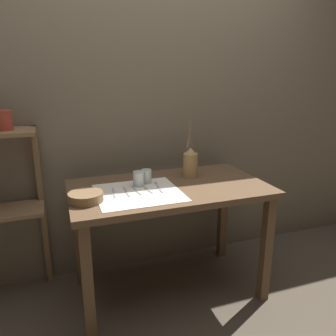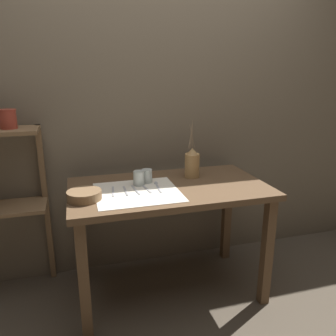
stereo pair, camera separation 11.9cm
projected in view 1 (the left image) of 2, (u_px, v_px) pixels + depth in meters
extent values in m
plane|color=brown|center=(169.00, 289.00, 2.33)|extent=(12.00, 12.00, 0.00)
cube|color=#6B5E4C|center=(148.00, 113.00, 2.42)|extent=(7.00, 0.06, 2.40)
cube|color=brown|center=(169.00, 189.00, 2.12)|extent=(1.27, 0.71, 0.04)
cube|color=brown|center=(88.00, 285.00, 1.78)|extent=(0.06, 0.06, 0.74)
cube|color=brown|center=(266.00, 249.00, 2.15)|extent=(0.06, 0.06, 0.74)
cube|color=brown|center=(79.00, 236.00, 2.32)|extent=(0.06, 0.06, 0.74)
cube|color=brown|center=(223.00, 214.00, 2.68)|extent=(0.06, 0.06, 0.74)
cube|color=brown|center=(42.00, 208.00, 2.28)|extent=(0.04, 0.04, 1.15)
cube|color=silver|center=(138.00, 193.00, 1.99)|extent=(0.51, 0.47, 0.00)
cylinder|color=#A87F4C|center=(190.00, 165.00, 2.28)|extent=(0.10, 0.10, 0.17)
cone|color=#A87F4C|center=(191.00, 151.00, 2.25)|extent=(0.08, 0.08, 0.04)
cylinder|color=#847056|center=(189.00, 134.00, 2.21)|extent=(0.03, 0.01, 0.19)
cylinder|color=#847056|center=(190.00, 137.00, 2.23)|extent=(0.02, 0.01, 0.15)
cylinder|color=#847056|center=(190.00, 135.00, 2.23)|extent=(0.01, 0.02, 0.17)
cylinder|color=#847056|center=(188.00, 139.00, 2.23)|extent=(0.02, 0.01, 0.12)
cylinder|color=#847056|center=(190.00, 136.00, 2.24)|extent=(0.04, 0.02, 0.16)
cylinder|color=brown|center=(86.00, 197.00, 1.85)|extent=(0.20, 0.20, 0.05)
cylinder|color=#B7C1BC|center=(139.00, 179.00, 2.10)|extent=(0.07, 0.07, 0.09)
cylinder|color=#B7C1BC|center=(146.00, 176.00, 2.15)|extent=(0.07, 0.07, 0.09)
cube|color=#A8A8AD|center=(114.00, 193.00, 1.98)|extent=(0.03, 0.17, 0.00)
cube|color=#A8A8AD|center=(126.00, 192.00, 1.99)|extent=(0.01, 0.17, 0.00)
cube|color=#A8A8AD|center=(136.00, 190.00, 2.02)|extent=(0.03, 0.17, 0.00)
cube|color=#A8A8AD|center=(147.00, 189.00, 2.04)|extent=(0.03, 0.17, 0.00)
sphere|color=#A8A8AD|center=(142.00, 185.00, 2.11)|extent=(0.02, 0.02, 0.02)
cube|color=#A8A8AD|center=(159.00, 188.00, 2.06)|extent=(0.02, 0.17, 0.00)
sphere|color=#A8A8AD|center=(156.00, 183.00, 2.14)|extent=(0.02, 0.02, 0.02)
cylinder|color=#9E3828|center=(3.00, 120.00, 1.95)|extent=(0.10, 0.10, 0.12)
cylinder|color=#9E3828|center=(2.00, 111.00, 1.93)|extent=(0.11, 0.11, 0.01)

